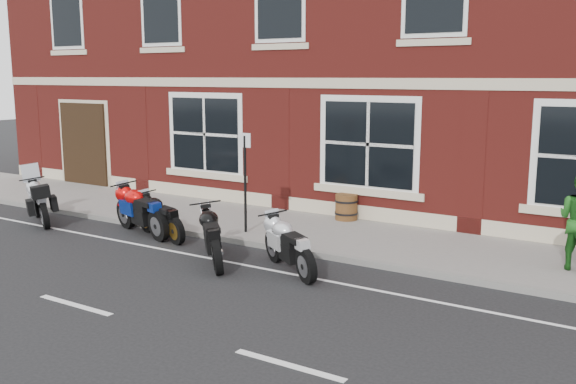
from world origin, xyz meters
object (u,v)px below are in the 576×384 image
object	(u,v)px
moto_sport_red	(142,209)
moto_naked_black	(214,233)
moto_touring_silver	(41,200)
moto_sport_silver	(290,243)
parking_sign	(245,175)
barrel_planter	(346,207)
moto_sport_black	(161,215)

from	to	relation	value
moto_sport_red	moto_naked_black	bearing A→B (deg)	-89.39
moto_touring_silver	moto_sport_silver	xyz separation A→B (m)	(7.36, -0.14, -0.03)
parking_sign	moto_sport_silver	bearing A→B (deg)	-35.83
moto_sport_red	moto_sport_silver	size ratio (longest dim) A/B	1.24
moto_touring_silver	moto_sport_silver	world-z (taller)	moto_touring_silver
moto_touring_silver	moto_naked_black	bearing A→B (deg)	-64.55
moto_naked_black	barrel_planter	bearing A→B (deg)	36.07
moto_sport_black	barrel_planter	size ratio (longest dim) A/B	3.07
moto_naked_black	parking_sign	world-z (taller)	parking_sign
moto_sport_black	moto_sport_red	bearing A→B (deg)	106.91
moto_touring_silver	moto_sport_silver	size ratio (longest dim) A/B	1.06
moto_sport_black	moto_touring_silver	bearing A→B (deg)	116.24
moto_touring_silver	barrel_planter	world-z (taller)	moto_touring_silver
moto_touring_silver	parking_sign	bearing A→B (deg)	-44.44
moto_touring_silver	moto_sport_red	world-z (taller)	moto_touring_silver
moto_naked_black	parking_sign	xyz separation A→B (m)	(-0.63, 1.90, 0.84)
moto_sport_red	moto_naked_black	distance (m)	2.95
barrel_planter	parking_sign	bearing A→B (deg)	-119.63
moto_sport_silver	moto_naked_black	size ratio (longest dim) A/B	1.08
moto_sport_red	parking_sign	xyz separation A→B (m)	(2.18, 1.02, 0.81)
moto_sport_red	moto_sport_black	xyz separation A→B (m)	(0.61, -0.03, -0.07)
moto_touring_silver	moto_sport_red	bearing A→B (deg)	-51.68
parking_sign	moto_sport_black	bearing A→B (deg)	-145.71
moto_sport_silver	barrel_planter	xyz separation A→B (m)	(-0.87, 3.96, -0.10)
moto_naked_black	barrel_planter	distance (m)	4.29
moto_sport_black	moto_sport_silver	size ratio (longest dim) A/B	1.08
moto_touring_silver	parking_sign	size ratio (longest dim) A/B	0.86
moto_sport_black	parking_sign	size ratio (longest dim) A/B	0.87
moto_sport_silver	moto_touring_silver	bearing A→B (deg)	122.72
moto_sport_silver	barrel_planter	size ratio (longest dim) A/B	2.86
moto_sport_black	parking_sign	xyz separation A→B (m)	(1.58, 1.05, 0.89)
moto_sport_red	moto_sport_silver	world-z (taller)	moto_sport_red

